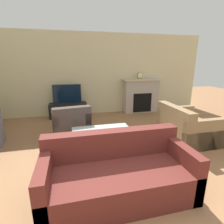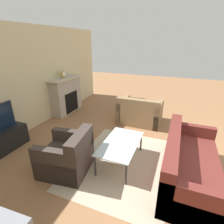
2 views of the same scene
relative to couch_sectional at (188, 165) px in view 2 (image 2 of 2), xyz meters
The scene contains 8 objects.
area_rug 1.21m from the couch_sectional, 89.25° to the left, with size 2.37×1.86×0.00m.
fireplace 4.31m from the couch_sectional, 63.58° to the left, with size 1.35×0.44×1.19m.
tv_stand 3.83m from the couch_sectional, 99.83° to the left, with size 1.19×0.38×0.47m.
couch_sectional is the anchor object (origin of this frame).
couch_loveseat 2.42m from the couch_sectional, 33.40° to the left, with size 0.98×1.22×0.82m.
armchair_accent 2.16m from the couch_sectional, 105.67° to the left, with size 0.93×0.94×0.82m.
coffee_table 1.25m from the couch_sectional, 89.29° to the left, with size 1.17×0.66×0.45m.
mantel_clock 4.39m from the couch_sectional, 64.25° to the left, with size 0.20×0.07×0.23m.
Camera 2 is at (-2.59, 1.04, 2.29)m, focal length 28.00 mm.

